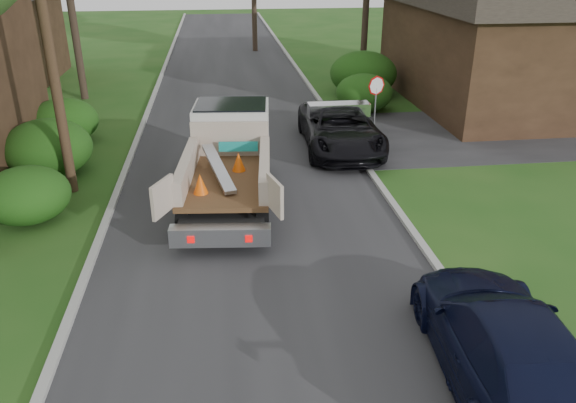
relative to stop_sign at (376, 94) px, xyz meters
The scene contains 16 objects.
ground 10.55m from the stop_sign, 120.02° to the right, with size 120.00×120.00×0.00m, color #1E4B15.
road 5.58m from the stop_sign, 169.11° to the left, with size 8.00×90.00×0.02m, color #28282B.
side_street 7.03m from the stop_sign, ahead, with size 16.00×7.00×0.02m, color #28282B.
curb_left 9.51m from the stop_sign, behind, with size 0.20×90.00×0.12m, color #9E9E99.
curb_right 2.27m from the stop_sign, 137.73° to the left, with size 0.20×90.00×0.12m, color #9E9E99.
stop_sign is the anchor object (origin of this frame).
utility_pole 11.91m from the stop_sign, 159.38° to the right, with size 2.42×1.25×10.00m.
house_right 9.37m from the stop_sign, 32.66° to the left, with size 9.72×12.96×6.20m.
hedge_left_a 12.92m from the stop_sign, 152.24° to the right, with size 2.34×2.34×1.53m, color #114910.
hedge_left_b 11.99m from the stop_sign, 167.94° to the right, with size 2.86×2.86×1.87m, color #114910.
hedge_left_c 12.08m from the stop_sign, behind, with size 2.60×2.60×1.70m, color #114910.
hedge_right_a 4.15m from the stop_sign, 81.47° to the left, with size 2.60×2.60×1.70m, color #114910.
hedge_right_b 7.15m from the stop_sign, 79.48° to the left, with size 3.38×3.38×2.21m, color #114910.
flatbed_truck 7.43m from the stop_sign, 141.22° to the right, with size 3.32×6.76×2.48m.
black_pickup 2.18m from the stop_sign, 145.21° to the right, with size 2.68×5.82×1.62m, color black.
navy_suv 13.77m from the stop_sign, 95.85° to the right, with size 2.22×5.46×1.58m, color black.
Camera 1 is at (-0.84, -11.82, 6.97)m, focal length 35.00 mm.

